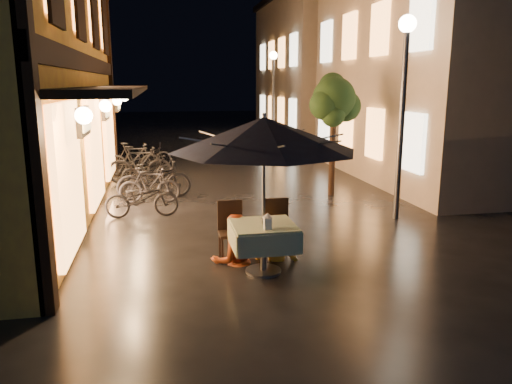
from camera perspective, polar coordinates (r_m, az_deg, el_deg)
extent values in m
plane|color=black|center=(8.48, 3.30, -7.57)|extent=(90.00, 90.00, 0.00)
cube|color=black|center=(11.82, -18.74, 13.73)|extent=(0.12, 11.00, 0.35)
cube|color=black|center=(11.75, -15.74, 11.24)|extent=(1.20, 10.50, 0.12)
cube|color=#FF9E4A|center=(13.41, -18.15, 19.12)|extent=(0.10, 0.90, 1.50)
cube|color=#FF9E4A|center=(15.88, -17.04, 18.04)|extent=(0.10, 0.90, 1.50)
cube|color=#FF9E4A|center=(8.47, -20.65, 1.45)|extent=(0.10, 2.20, 2.40)
cube|color=#FF9E4A|center=(11.90, -17.96, 4.58)|extent=(0.10, 2.20, 2.40)
cube|color=#FF9E4A|center=(15.36, -16.47, 6.30)|extent=(0.10, 2.20, 2.40)
cube|color=#C0AB96|center=(17.10, 23.30, 12.60)|extent=(7.00, 9.00, 6.50)
cube|color=#FF9E4A|center=(12.51, 17.52, 5.43)|extent=(0.10, 1.00, 1.40)
cube|color=#FF9E4A|center=(12.51, 18.39, 18.25)|extent=(0.10, 1.00, 1.40)
cube|color=#FF9E4A|center=(14.47, 13.38, 6.53)|extent=(0.10, 1.00, 1.40)
cube|color=#FF9E4A|center=(14.47, 13.96, 17.62)|extent=(0.10, 1.00, 1.40)
cube|color=#FF9E4A|center=(16.49, 10.23, 7.34)|extent=(0.10, 1.00, 1.40)
cube|color=#FF9E4A|center=(16.49, 10.62, 17.08)|extent=(0.10, 1.00, 1.40)
cube|color=#FF9E4A|center=(18.55, 7.77, 7.96)|extent=(0.10, 1.00, 1.40)
cube|color=#FF9E4A|center=(18.55, 8.03, 16.61)|extent=(0.10, 1.00, 1.40)
cube|color=#C0AB96|center=(27.42, 9.50, 13.48)|extent=(7.00, 10.00, 7.00)
cube|color=#FF9E4A|center=(22.75, 4.19, 8.84)|extent=(0.10, 1.00, 1.40)
cube|color=#FF9E4A|center=(22.75, 4.30, 15.89)|extent=(0.10, 1.00, 1.40)
cube|color=#FF9E4A|center=(24.88, 2.85, 9.15)|extent=(0.10, 1.00, 1.40)
cube|color=#FF9E4A|center=(24.88, 2.92, 15.60)|extent=(0.10, 1.00, 1.40)
cube|color=#FF9E4A|center=(27.02, 1.72, 9.42)|extent=(0.10, 1.00, 1.40)
cube|color=#FF9E4A|center=(27.02, 1.76, 15.36)|extent=(0.10, 1.00, 1.40)
cube|color=#FF9E4A|center=(29.16, 0.75, 9.64)|extent=(0.10, 1.00, 1.40)
cube|color=#FF9E4A|center=(29.17, 0.77, 15.14)|extent=(0.10, 1.00, 1.40)
cylinder|color=black|center=(13.11, 8.71, 4.38)|extent=(0.16, 0.16, 2.20)
sphere|color=black|center=(12.99, 8.91, 10.51)|extent=(1.10, 1.10, 1.10)
sphere|color=black|center=(13.21, 10.18, 9.63)|extent=(0.80, 0.80, 0.80)
sphere|color=black|center=(12.76, 7.83, 9.84)|extent=(0.76, 0.76, 0.76)
sphere|color=black|center=(13.28, 8.71, 11.85)|extent=(0.70, 0.70, 0.70)
sphere|color=black|center=(12.74, 8.81, 8.68)|extent=(0.60, 0.60, 0.60)
cylinder|color=#59595E|center=(10.96, 16.26, 7.23)|extent=(0.12, 0.12, 4.00)
sphere|color=beige|center=(10.99, 16.94, 17.93)|extent=(0.36, 0.36, 0.36)
cylinder|color=#59595E|center=(22.30, 1.95, 10.08)|extent=(0.12, 0.12, 4.00)
sphere|color=beige|center=(22.32, 1.99, 15.34)|extent=(0.36, 0.36, 0.36)
cylinder|color=#59595E|center=(7.76, 0.85, -6.64)|extent=(0.10, 0.10, 0.72)
cylinder|color=#59595E|center=(7.88, 0.85, -8.98)|extent=(0.56, 0.56, 0.04)
cube|color=#2E5438|center=(7.64, 0.86, -3.88)|extent=(0.95, 0.95, 0.06)
cube|color=#2E5438|center=(7.80, 4.29, -4.84)|extent=(0.04, 0.95, 0.33)
cube|color=#2E5438|center=(7.61, -2.66, -5.26)|extent=(0.04, 0.95, 0.33)
cube|color=#2E5438|center=(8.14, 0.17, -4.07)|extent=(0.95, 0.04, 0.33)
cube|color=#2E5438|center=(7.25, 1.64, -6.16)|extent=(0.95, 0.04, 0.33)
cylinder|color=#59595E|center=(7.54, 0.87, -0.96)|extent=(0.05, 0.05, 2.30)
cone|color=black|center=(7.38, 0.90, 6.62)|extent=(2.82, 2.82, 0.51)
cylinder|color=#59595E|center=(7.35, 0.91, 8.56)|extent=(0.06, 0.06, 0.12)
cube|color=black|center=(8.28, -2.80, -4.78)|extent=(0.42, 0.42, 0.05)
cube|color=black|center=(8.39, -3.00, -2.77)|extent=(0.42, 0.04, 0.55)
cylinder|color=black|center=(8.16, -3.85, -6.79)|extent=(0.04, 0.04, 0.43)
cylinder|color=black|center=(8.21, -1.34, -6.65)|extent=(0.04, 0.04, 0.43)
cylinder|color=black|center=(8.50, -4.16, -6.00)|extent=(0.04, 0.04, 0.43)
cylinder|color=black|center=(8.54, -1.75, -5.87)|extent=(0.04, 0.04, 0.43)
cube|color=black|center=(8.42, 2.61, -4.47)|extent=(0.42, 0.42, 0.05)
cube|color=black|center=(8.53, 2.33, -2.50)|extent=(0.42, 0.04, 0.55)
cylinder|color=black|center=(8.29, 1.68, -6.45)|extent=(0.04, 0.04, 0.43)
cylinder|color=black|center=(8.37, 4.10, -6.29)|extent=(0.04, 0.04, 0.43)
cylinder|color=black|center=(8.62, 1.15, -5.70)|extent=(0.04, 0.04, 0.43)
cylinder|color=black|center=(8.70, 3.48, -5.55)|extent=(0.04, 0.04, 0.43)
cube|color=white|center=(7.34, 1.33, -3.60)|extent=(0.11, 0.11, 0.18)
cube|color=#FFD88C|center=(7.34, 1.33, -3.67)|extent=(0.07, 0.07, 0.12)
cone|color=white|center=(7.30, 1.34, -2.65)|extent=(0.16, 0.16, 0.07)
imported|color=#BC491D|center=(8.08, -2.59, -2.68)|extent=(0.87, 0.73, 1.58)
imported|color=yellow|center=(8.25, 2.42, -2.96)|extent=(1.03, 0.76, 1.42)
imported|color=black|center=(11.17, -12.93, -0.74)|extent=(1.59, 0.58, 0.83)
imported|color=black|center=(12.43, -12.08, 0.75)|extent=(1.50, 0.48, 0.89)
imported|color=black|center=(12.92, -11.58, 1.42)|extent=(1.93, 0.85, 0.98)
imported|color=black|center=(14.95, -13.15, 3.07)|extent=(1.85, 0.53, 1.11)
imported|color=black|center=(14.74, -12.28, 2.46)|extent=(1.70, 1.18, 0.85)
imported|color=black|center=(16.37, -13.79, 3.70)|extent=(1.76, 0.55, 1.05)
imported|color=black|center=(17.89, -12.23, 4.16)|extent=(1.61, 0.58, 0.84)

